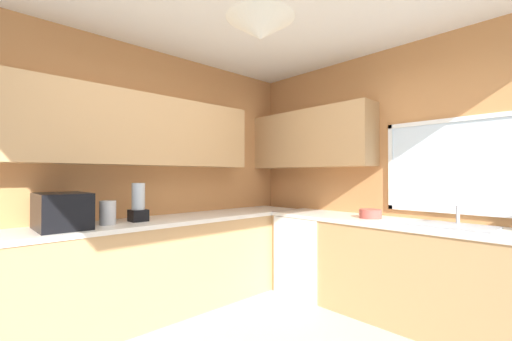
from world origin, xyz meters
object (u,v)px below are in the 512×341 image
object	(u,v)px
sink_assembly	(452,225)
microwave	(62,211)
dishwasher	(310,254)
blender_appliance	(138,204)
kettle	(108,213)
bowl	(370,214)

from	to	relation	value
sink_assembly	microwave	bearing A→B (deg)	-131.08
dishwasher	microwave	bearing A→B (deg)	-105.39
microwave	blender_appliance	world-z (taller)	blender_appliance
dishwasher	blender_appliance	bearing A→B (deg)	-110.47
microwave	blender_appliance	xyz separation A→B (m)	(0.00, 0.63, 0.02)
blender_appliance	dishwasher	bearing A→B (deg)	69.53
kettle	microwave	bearing A→B (deg)	-93.29
kettle	bowl	size ratio (longest dim) A/B	0.97
dishwasher	kettle	bearing A→B (deg)	-107.33
dishwasher	blender_appliance	size ratio (longest dim) A/B	2.43
kettle	blender_appliance	world-z (taller)	blender_appliance
dishwasher	sink_assembly	world-z (taller)	sink_assembly
kettle	dishwasher	bearing A→B (deg)	72.67
sink_assembly	blender_appliance	xyz separation A→B (m)	(-2.12, -1.80, 0.15)
kettle	bowl	distance (m)	2.49
microwave	kettle	bearing A→B (deg)	86.71
kettle	blender_appliance	xyz separation A→B (m)	(-0.02, 0.28, 0.06)
blender_appliance	sink_assembly	bearing A→B (deg)	40.38
bowl	kettle	bearing A→B (deg)	-123.38
dishwasher	kettle	world-z (taller)	kettle
bowl	blender_appliance	bearing A→B (deg)	-127.72
sink_assembly	dishwasher	bearing A→B (deg)	-178.58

